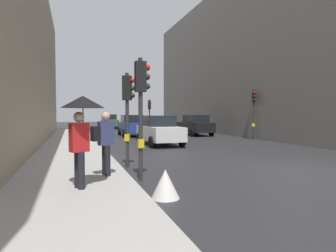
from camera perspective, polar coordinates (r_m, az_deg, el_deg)
ground_plane at (r=11.00m, az=23.31°, el=-7.68°), size 120.00×120.00×0.00m
sidewalk_kerb at (r=14.24m, az=-17.94°, el=-4.99°), size 3.10×40.00×0.16m
building_facade_right at (r=30.77m, az=20.43°, el=11.25°), size 12.00×35.42×13.37m
traffic_light_near_right at (r=10.42m, az=-7.71°, el=4.48°), size 0.45×0.33×3.29m
traffic_light_near_left at (r=8.36m, az=-5.13°, el=5.68°), size 0.43×0.24×3.43m
traffic_light_mid_street at (r=22.35m, az=16.09°, el=3.94°), size 0.35×0.45×3.65m
traffic_light_far_median at (r=29.04m, az=-3.57°, el=3.12°), size 0.24×0.43×3.24m
car_blue_van at (r=24.96m, az=-6.85°, el=0.09°), size 2.07×4.23×1.76m
car_green_estate at (r=38.04m, az=-11.15°, el=0.87°), size 2.04×4.21×1.76m
car_dark_suv at (r=25.75m, az=5.16°, el=0.17°), size 2.21×4.30×1.76m
car_white_compact at (r=17.83m, az=-1.69°, el=-0.82°), size 2.14×4.26×1.76m
pedestrian_with_umbrella at (r=7.14m, az=-16.20°, el=1.91°), size 1.00×1.00×2.14m
pedestrian_with_grey_backpack at (r=8.42m, az=-12.09°, el=-2.59°), size 0.65×0.42×1.77m
warning_sign_triangle at (r=6.74m, az=-0.52°, el=-11.02°), size 0.64×0.64×0.65m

